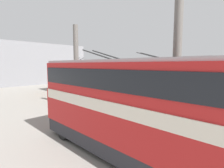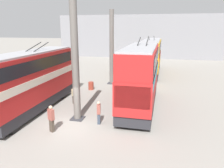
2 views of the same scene
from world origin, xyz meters
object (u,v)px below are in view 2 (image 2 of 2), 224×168
bus_left_near (141,73)px  bus_left_far (151,54)px  oil_drum (91,86)px  person_aisle_foreground (51,118)px  person_by_left_row (99,112)px  person_by_right_row (74,95)px  bus_right_near (31,78)px

bus_left_near → bus_left_far: 14.84m
oil_drum → bus_left_near: bearing=-126.0°
person_aisle_foreground → person_by_left_row: bearing=-28.8°
bus_left_near → person_by_left_row: bearing=149.0°
bus_left_near → bus_left_far: (14.84, 0.00, -0.14)m
bus_left_far → person_by_right_row: bearing=159.2°
person_by_right_row → person_aisle_foreground: size_ratio=0.87×
bus_right_near → person_aisle_foreground: 4.96m
bus_left_near → bus_right_near: size_ratio=0.92×
bus_left_near → oil_drum: bearing=54.0°
bus_right_near → bus_left_near: bearing=-72.0°
person_by_right_row → person_by_left_row: (-3.63, -3.37, 0.06)m
bus_left_near → oil_drum: (4.22, 5.80, -2.51)m
person_by_right_row → bus_left_near: bearing=37.0°
bus_left_far → oil_drum: bus_left_far is taller
bus_left_far → person_aisle_foreground: (-20.76, 5.06, -1.84)m
person_aisle_foreground → oil_drum: bearing=29.9°
bus_left_far → bus_right_near: size_ratio=1.08×
person_by_left_row → person_by_right_row: bearing=-59.9°
person_by_right_row → person_aisle_foreground: 5.56m
person_by_right_row → oil_drum: bearing=122.9°
person_by_right_row → person_by_left_row: person_by_left_row is taller
person_by_left_row → person_aisle_foreground: bearing=22.6°
bus_left_near → bus_right_near: (-2.74, 8.44, -0.21)m
person_by_left_row → bus_left_far: bearing=-110.2°
bus_left_near → person_aisle_foreground: size_ratio=5.42×
bus_left_near → person_by_right_row: size_ratio=6.26×
person_aisle_foreground → oil_drum: size_ratio=2.09×
bus_left_far → oil_drum: size_ratio=13.20×
bus_left_far → person_by_right_row: 16.44m
bus_right_near → person_aisle_foreground: size_ratio=5.86×
bus_left_far → bus_left_near: bearing=180.0°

